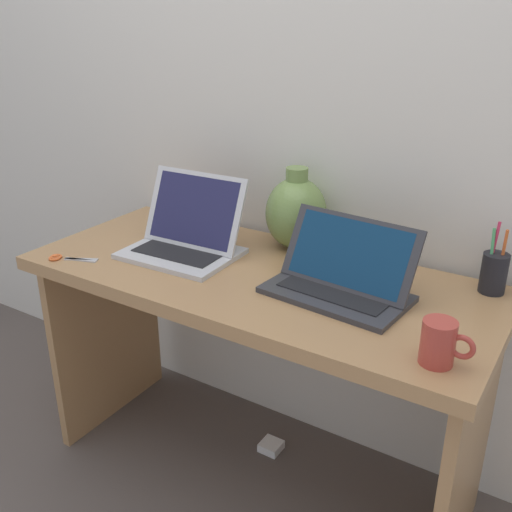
{
  "coord_description": "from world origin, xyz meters",
  "views": [
    {
      "loc": [
        0.8,
        -1.27,
        1.4
      ],
      "look_at": [
        0.0,
        0.0,
        0.77
      ],
      "focal_mm": 41.12,
      "sensor_mm": 36.0,
      "label": 1
    }
  ],
  "objects_px": {
    "laptop_left": "(187,233)",
    "pen_cup": "(494,272)",
    "green_vase": "(296,212)",
    "scissors": "(64,258)",
    "power_brick": "(271,446)",
    "laptop_right": "(342,275)",
    "coffee_mug": "(440,343)"
  },
  "relations": [
    {
      "from": "laptop_left",
      "to": "power_brick",
      "type": "bearing_deg",
      "value": 22.38
    },
    {
      "from": "scissors",
      "to": "power_brick",
      "type": "xyz_separation_m",
      "value": [
        0.52,
        0.34,
        -0.71
      ]
    },
    {
      "from": "green_vase",
      "to": "pen_cup",
      "type": "bearing_deg",
      "value": -0.32
    },
    {
      "from": "laptop_left",
      "to": "scissors",
      "type": "xyz_separation_m",
      "value": [
        -0.27,
        -0.24,
        -0.06
      ]
    },
    {
      "from": "laptop_left",
      "to": "laptop_right",
      "type": "height_order",
      "value": "laptop_left"
    },
    {
      "from": "laptop_left",
      "to": "laptop_right",
      "type": "bearing_deg",
      "value": -0.96
    },
    {
      "from": "green_vase",
      "to": "coffee_mug",
      "type": "bearing_deg",
      "value": -36.29
    },
    {
      "from": "power_brick",
      "to": "laptop_right",
      "type": "bearing_deg",
      "value": -21.96
    },
    {
      "from": "laptop_right",
      "to": "scissors",
      "type": "relative_size",
      "value": 2.64
    },
    {
      "from": "green_vase",
      "to": "coffee_mug",
      "type": "distance_m",
      "value": 0.7
    },
    {
      "from": "laptop_left",
      "to": "coffee_mug",
      "type": "xyz_separation_m",
      "value": [
        0.82,
        -0.2,
        -0.01
      ]
    },
    {
      "from": "coffee_mug",
      "to": "laptop_right",
      "type": "bearing_deg",
      "value": 147.59
    },
    {
      "from": "coffee_mug",
      "to": "scissors",
      "type": "height_order",
      "value": "coffee_mug"
    },
    {
      "from": "laptop_left",
      "to": "power_brick",
      "type": "distance_m",
      "value": 0.81
    },
    {
      "from": "green_vase",
      "to": "power_brick",
      "type": "bearing_deg",
      "value": -96.49
    },
    {
      "from": "laptop_right",
      "to": "pen_cup",
      "type": "distance_m",
      "value": 0.39
    },
    {
      "from": "green_vase",
      "to": "pen_cup",
      "type": "height_order",
      "value": "green_vase"
    },
    {
      "from": "green_vase",
      "to": "pen_cup",
      "type": "distance_m",
      "value": 0.59
    },
    {
      "from": "coffee_mug",
      "to": "power_brick",
      "type": "relative_size",
      "value": 1.59
    },
    {
      "from": "coffee_mug",
      "to": "pen_cup",
      "type": "distance_m",
      "value": 0.41
    },
    {
      "from": "laptop_right",
      "to": "scissors",
      "type": "height_order",
      "value": "laptop_right"
    },
    {
      "from": "laptop_right",
      "to": "scissors",
      "type": "distance_m",
      "value": 0.82
    },
    {
      "from": "green_vase",
      "to": "laptop_right",
      "type": "bearing_deg",
      "value": -40.47
    },
    {
      "from": "laptop_right",
      "to": "power_brick",
      "type": "bearing_deg",
      "value": 158.04
    },
    {
      "from": "laptop_right",
      "to": "coffee_mug",
      "type": "xyz_separation_m",
      "value": [
        0.31,
        -0.19,
        -0.0
      ]
    },
    {
      "from": "laptop_left",
      "to": "pen_cup",
      "type": "relative_size",
      "value": 1.78
    },
    {
      "from": "laptop_left",
      "to": "pen_cup",
      "type": "height_order",
      "value": "laptop_left"
    },
    {
      "from": "laptop_left",
      "to": "power_brick",
      "type": "height_order",
      "value": "laptop_left"
    },
    {
      "from": "pen_cup",
      "to": "scissors",
      "type": "height_order",
      "value": "pen_cup"
    },
    {
      "from": "pen_cup",
      "to": "power_brick",
      "type": "height_order",
      "value": "pen_cup"
    },
    {
      "from": "laptop_left",
      "to": "scissors",
      "type": "height_order",
      "value": "laptop_left"
    },
    {
      "from": "laptop_right",
      "to": "scissors",
      "type": "bearing_deg",
      "value": -163.61
    }
  ]
}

